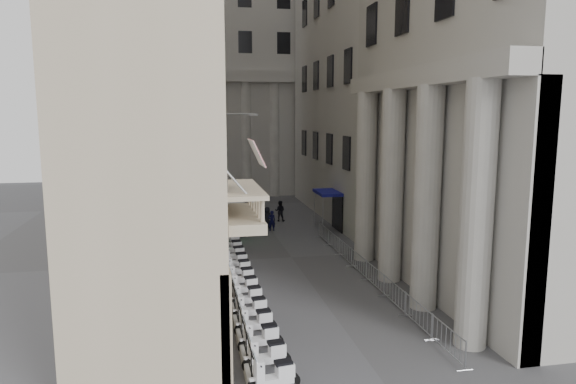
# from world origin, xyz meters

# --- Properties ---
(far_building) EXTENTS (22.00, 10.00, 30.00)m
(far_building) POSITION_xyz_m (0.00, 48.00, 15.00)
(far_building) COLOR beige
(far_building) RESTS_ON ground
(iron_fence) EXTENTS (0.30, 28.00, 1.40)m
(iron_fence) POSITION_xyz_m (-4.30, 18.00, 0.00)
(iron_fence) COLOR black
(iron_fence) RESTS_ON ground
(blue_awning) EXTENTS (1.60, 3.00, 3.00)m
(blue_awning) POSITION_xyz_m (4.15, 26.00, 0.00)
(blue_awning) COLOR navy
(blue_awning) RESTS_ON ground
(flag) EXTENTS (1.00, 1.40, 8.20)m
(flag) POSITION_xyz_m (-4.00, 5.00, 0.00)
(flag) COLOR #9E0C11
(flag) RESTS_ON ground
(scooter_1) EXTENTS (1.46, 0.74, 1.50)m
(scooter_1) POSITION_xyz_m (-3.62, 5.58, 0.00)
(scooter_1) COLOR white
(scooter_1) RESTS_ON ground
(scooter_2) EXTENTS (1.46, 0.74, 1.50)m
(scooter_2) POSITION_xyz_m (-3.62, 7.03, 0.00)
(scooter_2) COLOR white
(scooter_2) RESTS_ON ground
(scooter_3) EXTENTS (1.46, 0.74, 1.50)m
(scooter_3) POSITION_xyz_m (-3.62, 8.49, 0.00)
(scooter_3) COLOR white
(scooter_3) RESTS_ON ground
(scooter_4) EXTENTS (1.46, 0.74, 1.50)m
(scooter_4) POSITION_xyz_m (-3.62, 9.94, 0.00)
(scooter_4) COLOR white
(scooter_4) RESTS_ON ground
(scooter_5) EXTENTS (1.46, 0.74, 1.50)m
(scooter_5) POSITION_xyz_m (-3.62, 11.39, 0.00)
(scooter_5) COLOR white
(scooter_5) RESTS_ON ground
(scooter_6) EXTENTS (1.46, 0.74, 1.50)m
(scooter_6) POSITION_xyz_m (-3.62, 12.84, 0.00)
(scooter_6) COLOR white
(scooter_6) RESTS_ON ground
(scooter_7) EXTENTS (1.46, 0.74, 1.50)m
(scooter_7) POSITION_xyz_m (-3.62, 14.30, 0.00)
(scooter_7) COLOR white
(scooter_7) RESTS_ON ground
(scooter_8) EXTENTS (1.46, 0.74, 1.50)m
(scooter_8) POSITION_xyz_m (-3.62, 15.75, 0.00)
(scooter_8) COLOR white
(scooter_8) RESTS_ON ground
(scooter_9) EXTENTS (1.46, 0.74, 1.50)m
(scooter_9) POSITION_xyz_m (-3.62, 17.20, 0.00)
(scooter_9) COLOR white
(scooter_9) RESTS_ON ground
(scooter_10) EXTENTS (1.46, 0.74, 1.50)m
(scooter_10) POSITION_xyz_m (-3.62, 18.66, 0.00)
(scooter_10) COLOR white
(scooter_10) RESTS_ON ground
(scooter_11) EXTENTS (1.46, 0.74, 1.50)m
(scooter_11) POSITION_xyz_m (-3.62, 20.11, 0.00)
(scooter_11) COLOR white
(scooter_11) RESTS_ON ground
(scooter_12) EXTENTS (1.46, 0.74, 1.50)m
(scooter_12) POSITION_xyz_m (-3.62, 21.56, 0.00)
(scooter_12) COLOR white
(scooter_12) RESTS_ON ground
(scooter_13) EXTENTS (1.46, 0.74, 1.50)m
(scooter_13) POSITION_xyz_m (-3.62, 23.01, 0.00)
(scooter_13) COLOR white
(scooter_13) RESTS_ON ground
(scooter_14) EXTENTS (1.46, 0.74, 1.50)m
(scooter_14) POSITION_xyz_m (-3.62, 24.47, 0.00)
(scooter_14) COLOR white
(scooter_14) RESTS_ON ground
(scooter_15) EXTENTS (1.46, 0.74, 1.50)m
(scooter_15) POSITION_xyz_m (-3.62, 25.92, 0.00)
(scooter_15) COLOR white
(scooter_15) RESTS_ON ground
(barrier_0) EXTENTS (0.60, 2.40, 1.10)m
(barrier_0) POSITION_xyz_m (3.03, 5.41, 0.00)
(barrier_0) COLOR #9A9CA1
(barrier_0) RESTS_ON ground
(barrier_1) EXTENTS (0.60, 2.40, 1.10)m
(barrier_1) POSITION_xyz_m (3.03, 7.91, 0.00)
(barrier_1) COLOR #9A9CA1
(barrier_1) RESTS_ON ground
(barrier_2) EXTENTS (0.60, 2.40, 1.10)m
(barrier_2) POSITION_xyz_m (3.03, 10.41, 0.00)
(barrier_2) COLOR #9A9CA1
(barrier_2) RESTS_ON ground
(barrier_3) EXTENTS (0.60, 2.40, 1.10)m
(barrier_3) POSITION_xyz_m (3.03, 12.91, 0.00)
(barrier_3) COLOR #9A9CA1
(barrier_3) RESTS_ON ground
(barrier_4) EXTENTS (0.60, 2.40, 1.10)m
(barrier_4) POSITION_xyz_m (3.03, 15.41, 0.00)
(barrier_4) COLOR #9A9CA1
(barrier_4) RESTS_ON ground
(barrier_5) EXTENTS (0.60, 2.40, 1.10)m
(barrier_5) POSITION_xyz_m (3.03, 17.91, 0.00)
(barrier_5) COLOR #9A9CA1
(barrier_5) RESTS_ON ground
(barrier_6) EXTENTS (0.60, 2.40, 1.10)m
(barrier_6) POSITION_xyz_m (3.03, 20.41, 0.00)
(barrier_6) COLOR #9A9CA1
(barrier_6) RESTS_ON ground
(barrier_7) EXTENTS (0.60, 2.40, 1.10)m
(barrier_7) POSITION_xyz_m (3.03, 22.91, 0.00)
(barrier_7) COLOR #9A9CA1
(barrier_7) RESTS_ON ground
(security_tent) EXTENTS (3.73, 3.73, 3.03)m
(security_tent) POSITION_xyz_m (-3.35, 25.99, 2.53)
(security_tent) COLOR white
(security_tent) RESTS_ON ground
(street_lamp) EXTENTS (2.78, 1.00, 8.80)m
(street_lamp) POSITION_xyz_m (-3.85, 23.39, 5.28)
(street_lamp) COLOR #999CA2
(street_lamp) RESTS_ON ground
(info_kiosk) EXTENTS (0.30, 0.81, 1.69)m
(info_kiosk) POSITION_xyz_m (-3.79, 24.21, 0.85)
(info_kiosk) COLOR black
(info_kiosk) RESTS_ON ground
(pedestrian_a) EXTENTS (0.58, 0.40, 1.56)m
(pedestrian_a) POSITION_xyz_m (-0.02, 26.60, 0.78)
(pedestrian_a) COLOR black
(pedestrian_a) RESTS_ON ground
(pedestrian_b) EXTENTS (0.98, 0.87, 1.71)m
(pedestrian_b) POSITION_xyz_m (1.22, 30.00, 0.85)
(pedestrian_b) COLOR black
(pedestrian_b) RESTS_ON ground
(pedestrian_c) EXTENTS (0.93, 0.73, 1.67)m
(pedestrian_c) POSITION_xyz_m (-0.21, 27.58, 0.83)
(pedestrian_c) COLOR black
(pedestrian_c) RESTS_ON ground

